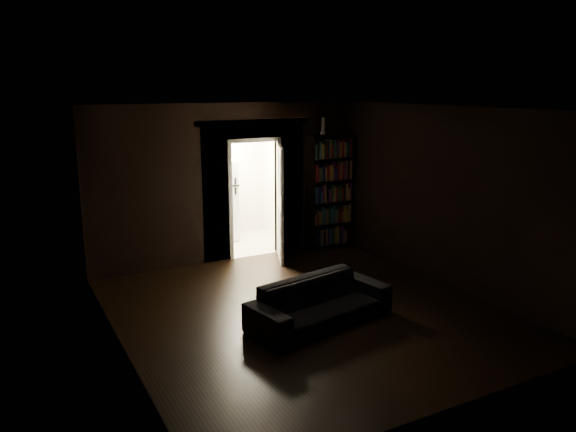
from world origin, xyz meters
name	(u,v)px	position (x,y,z in m)	size (l,w,h in m)	color
ground	(306,312)	(0.00, 0.00, 0.00)	(5.50, 5.50, 0.00)	black
room_walls	(271,182)	(-0.01, 1.07, 1.68)	(5.02, 5.61, 2.84)	black
kitchen_alcove	(231,182)	(0.50, 3.87, 1.21)	(2.20, 1.80, 2.60)	beige
sofa	(320,295)	(-0.02, -0.40, 0.38)	(2.00, 0.87, 0.77)	black
bookshelf	(329,191)	(2.00, 2.59, 1.10)	(0.90, 0.32, 2.20)	black
refrigerator	(216,200)	(0.26, 4.11, 0.82)	(0.74, 0.68, 1.65)	white
door	(280,204)	(0.81, 2.34, 1.02)	(0.85, 0.05, 2.05)	silver
figurine	(323,126)	(1.82, 2.56, 2.36)	(0.10, 0.10, 0.31)	silver
bottles	(216,153)	(0.27, 4.07, 1.78)	(0.63, 0.08, 0.26)	black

